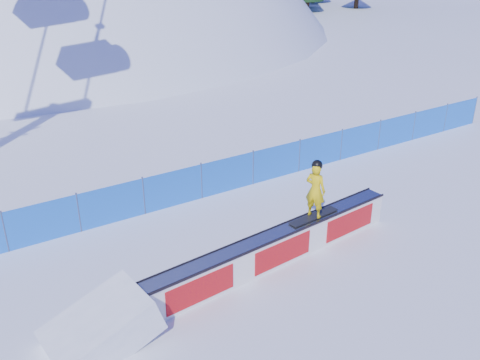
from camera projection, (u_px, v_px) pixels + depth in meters
ground at (367, 232)px, 15.51m from camera, size 160.00×160.00×0.00m
snow_hill at (58, 207)px, 55.25m from camera, size 64.00×64.00×64.00m
safety_fence at (277, 162)px, 18.70m from camera, size 22.05×0.05×1.30m
rail_box at (277, 248)px, 13.89m from camera, size 7.85×1.26×0.94m
snow_ramp at (103, 342)px, 11.37m from camera, size 2.48×1.68×1.47m
snowboarder at (315, 190)px, 14.07m from camera, size 1.61×0.66×1.66m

